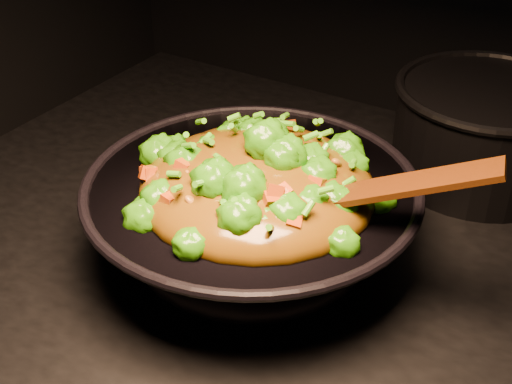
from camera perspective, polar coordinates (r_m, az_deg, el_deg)
The scene contains 4 objects.
wok at distance 0.85m, azimuth -0.35°, elevation -2.49°, with size 0.38×0.38×0.11m, color black, non-canonical shape.
stir_fry at distance 0.79m, azimuth 0.12°, elevation 2.81°, with size 0.27×0.27×0.09m, color #2D7A08, non-canonical shape.
spatula at distance 0.74m, azimuth 9.40°, elevation 0.14°, with size 0.26×0.04×0.01m, color #391506.
back_pot at distance 1.06m, azimuth 17.76°, elevation 4.63°, with size 0.25×0.25×0.14m, color black.
Camera 1 is at (0.27, -0.61, 1.45)m, focal length 50.00 mm.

